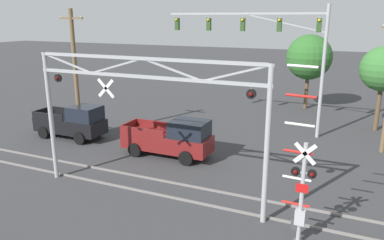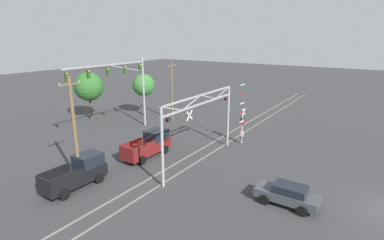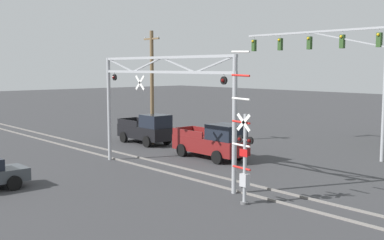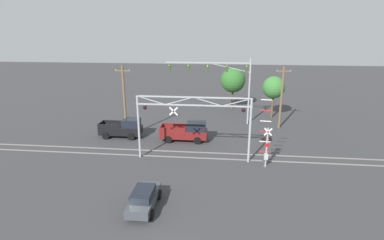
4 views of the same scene
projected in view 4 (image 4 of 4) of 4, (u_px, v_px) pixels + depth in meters
name	position (u px, v px, depth m)	size (l,w,h in m)	color
rail_track_near	(194.00, 158.00, 30.27)	(80.00, 0.08, 0.10)	gray
rail_track_far	(195.00, 152.00, 31.64)	(80.00, 0.08, 0.10)	gray
crossing_gantry	(193.00, 117.00, 28.72)	(11.09, 0.27, 6.45)	#9EA0A5
crossing_signal_mast	(266.00, 146.00, 27.79)	(1.26, 0.35, 6.56)	#9EA0A5
traffic_signal_span	(227.00, 78.00, 39.74)	(11.32, 0.39, 8.88)	#9EA0A5
pickup_truck_lead	(187.00, 132.00, 34.68)	(5.40, 2.11, 2.33)	maroon
pickup_truck_following	(123.00, 128.00, 35.89)	(4.99, 2.11, 2.33)	black
sedan_waiting	(144.00, 198.00, 21.66)	(1.92, 4.29, 1.52)	#3D4247
utility_pole_left	(125.00, 101.00, 35.12)	(1.80, 0.28, 8.58)	brown
utility_pole_right	(281.00, 97.00, 38.25)	(1.80, 0.28, 8.10)	brown
background_tree_beyond_span	(233.00, 80.00, 48.10)	(3.96, 3.96, 6.62)	brown
background_tree_far_left_verge	(274.00, 88.00, 42.88)	(3.18, 3.18, 6.11)	brown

